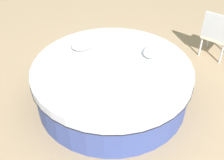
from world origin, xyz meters
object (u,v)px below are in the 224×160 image
(round_bed, at_px, (112,83))
(patio_chair, at_px, (217,33))
(throw_pillow_1, at_px, (84,43))
(throw_pillow_0, at_px, (155,50))

(round_bed, bearing_deg, patio_chair, -18.78)
(throw_pillow_1, distance_m, patio_chair, 2.65)
(throw_pillow_0, xyz_separation_m, throw_pillow_1, (-0.55, 1.07, -0.00))
(throw_pillow_1, relative_size, patio_chair, 0.51)
(round_bed, distance_m, patio_chair, 2.45)
(round_bed, bearing_deg, throw_pillow_1, 78.05)
(round_bed, xyz_separation_m, throw_pillow_1, (0.16, 0.74, 0.41))
(throw_pillow_1, xyz_separation_m, patio_chair, (2.16, -1.53, -0.20))
(throw_pillow_1, bearing_deg, patio_chair, -35.31)
(round_bed, height_order, throw_pillow_1, throw_pillow_1)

